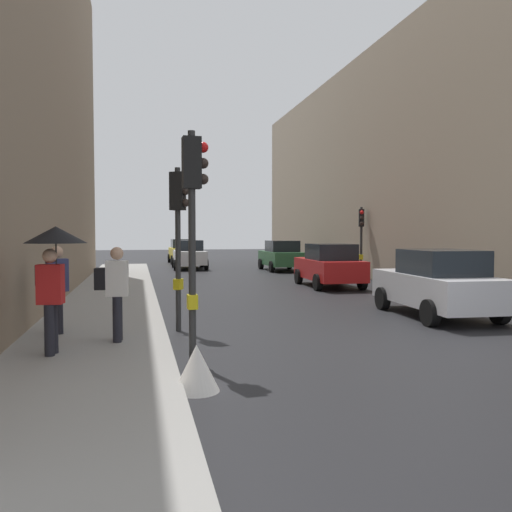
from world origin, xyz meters
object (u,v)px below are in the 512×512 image
traffic_light_mid_street (361,229)px  warning_sign_triangle (197,368)px  car_silver_hatchback (437,283)px  pedestrian_with_grey_backpack (55,284)px  car_white_compact (189,255)px  car_green_estate (281,256)px  traffic_light_near_left (193,204)px  pedestrian_with_umbrella (54,254)px  car_yellow_taxi (183,251)px  pedestrian_with_black_backpack (115,288)px  traffic_light_near_right (179,219)px  car_red_sedan (329,265)px

traffic_light_mid_street → warning_sign_triangle: bearing=-121.8°
car_silver_hatchback → pedestrian_with_grey_backpack: pedestrian_with_grey_backpack is taller
car_white_compact → car_green_estate: bearing=-28.6°
traffic_light_near_left → traffic_light_mid_street: size_ratio=1.12×
warning_sign_triangle → car_silver_hatchback: bearing=35.3°
pedestrian_with_umbrella → pedestrian_with_grey_backpack: size_ratio=1.21×
car_yellow_taxi → car_silver_hatchback: 25.79m
traffic_light_mid_street → pedestrian_with_black_backpack: traffic_light_mid_street is taller
traffic_light_mid_street → car_green_estate: bearing=109.9°
car_green_estate → car_silver_hatchback: size_ratio=0.98×
car_yellow_taxi → warning_sign_triangle: size_ratio=6.51×
pedestrian_with_black_backpack → car_silver_hatchback: bearing=14.0°
traffic_light_near_right → warning_sign_triangle: bearing=-91.5°
car_silver_hatchback → pedestrian_with_grey_backpack: bearing=-174.1°
car_white_compact → pedestrian_with_grey_backpack: (-4.73, -20.53, 0.29)m
car_green_estate → car_white_compact: 5.82m
traffic_light_mid_street → car_silver_hatchback: bearing=-104.6°
traffic_light_near_left → pedestrian_with_grey_backpack: 3.83m
car_red_sedan → car_silver_hatchback: bearing=-89.8°
car_red_sedan → warning_sign_triangle: size_ratio=6.57×
car_green_estate → car_yellow_taxi: same height
traffic_light_near_left → traffic_light_near_right: bearing=90.1°
traffic_light_near_left → traffic_light_near_right: (-0.00, 2.97, -0.15)m
traffic_light_mid_street → car_white_compact: traffic_light_mid_street is taller
traffic_light_mid_street → car_yellow_taxi: (-7.19, 14.74, -1.50)m
car_green_estate → pedestrian_with_umbrella: (-9.56, -19.65, 0.96)m
car_red_sedan → pedestrian_with_umbrella: size_ratio=2.00×
car_red_sedan → warning_sign_triangle: car_red_sedan is taller
pedestrian_with_black_backpack → pedestrian_with_grey_backpack: 1.60m
car_white_compact → warning_sign_triangle: car_white_compact is taller
car_silver_hatchback → warning_sign_triangle: size_ratio=6.62×
traffic_light_mid_street → car_white_compact: size_ratio=0.81×
traffic_light_near_right → car_white_compact: traffic_light_near_right is taller
pedestrian_with_black_backpack → traffic_light_near_right: bearing=49.9°
warning_sign_triangle → traffic_light_mid_street: bearing=58.2°
traffic_light_mid_street → pedestrian_with_black_backpack: (-10.85, -12.68, -1.21)m
traffic_light_near_right → car_white_compact: bearing=83.7°
traffic_light_mid_street → car_green_estate: 6.68m
traffic_light_mid_street → car_green_estate: (-2.22, 6.12, -1.50)m
traffic_light_near_left → car_green_estate: (7.31, 20.21, -1.78)m
traffic_light_near_right → car_yellow_taxi: size_ratio=0.86×
car_red_sedan → car_silver_hatchback: same height
pedestrian_with_umbrella → pedestrian_with_black_backpack: 1.43m
traffic_light_near_left → car_green_estate: size_ratio=0.91×
car_silver_hatchback → warning_sign_triangle: car_silver_hatchback is taller
car_red_sedan → traffic_light_mid_street: bearing=47.2°
traffic_light_mid_street → traffic_light_near_right: bearing=-130.6°
car_white_compact → car_yellow_taxi: (0.14, 5.84, 0.00)m
traffic_light_near_left → car_green_estate: traffic_light_near_left is taller
car_white_compact → traffic_light_near_left: bearing=-95.5°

